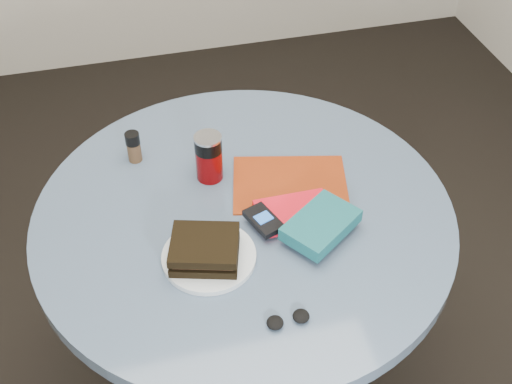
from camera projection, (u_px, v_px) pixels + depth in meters
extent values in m
plane|color=black|center=(247.00, 377.00, 2.04)|extent=(4.00, 4.00, 0.00)
cylinder|color=black|center=(247.00, 374.00, 2.03)|extent=(0.48, 0.48, 0.03)
cylinder|color=black|center=(246.00, 306.00, 1.78)|extent=(0.11, 0.11, 0.68)
cylinder|color=#42556D|center=(244.00, 215.00, 1.54)|extent=(1.00, 1.00, 0.04)
cylinder|color=silver|center=(209.00, 257.00, 1.41)|extent=(0.27, 0.27, 0.01)
cube|color=black|center=(205.00, 254.00, 1.39)|extent=(0.17, 0.16, 0.02)
cube|color=#372115|center=(205.00, 249.00, 1.38)|extent=(0.15, 0.14, 0.01)
cube|color=black|center=(204.00, 244.00, 1.37)|extent=(0.17, 0.16, 0.02)
cylinder|color=#670507|center=(209.00, 164.00, 1.58)|extent=(0.07, 0.07, 0.09)
cylinder|color=black|center=(208.00, 145.00, 1.54)|extent=(0.07, 0.07, 0.04)
cylinder|color=silver|center=(208.00, 138.00, 1.52)|extent=(0.07, 0.07, 0.01)
cylinder|color=#4A331F|center=(134.00, 151.00, 1.64)|extent=(0.04, 0.04, 0.05)
cylinder|color=black|center=(132.00, 139.00, 1.61)|extent=(0.05, 0.05, 0.03)
cube|color=maroon|center=(290.00, 184.00, 1.58)|extent=(0.32, 0.27, 0.00)
cube|color=red|center=(295.00, 213.00, 1.50)|extent=(0.17, 0.12, 0.01)
cube|color=#125058|center=(321.00, 225.00, 1.44)|extent=(0.20, 0.19, 0.03)
cube|color=black|center=(263.00, 220.00, 1.46)|extent=(0.08, 0.11, 0.02)
cube|color=#2357B1|center=(263.00, 218.00, 1.45)|extent=(0.05, 0.04, 0.00)
ellipsoid|color=black|center=(275.00, 323.00, 1.28)|extent=(0.04, 0.04, 0.02)
ellipsoid|color=black|center=(301.00, 316.00, 1.29)|extent=(0.04, 0.04, 0.02)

